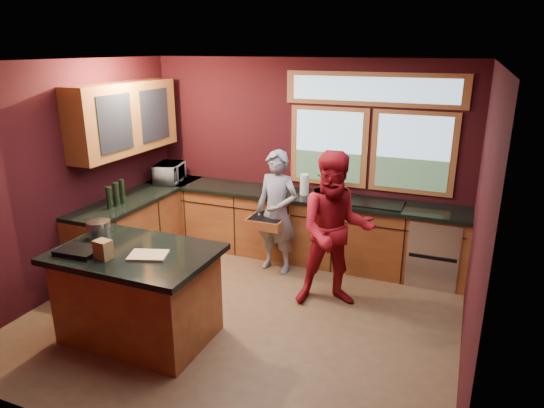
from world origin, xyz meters
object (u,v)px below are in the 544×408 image
Objects in this scene: island at (138,294)px; stock_pot at (99,229)px; person_red at (335,230)px; cutting_board at (148,255)px; person_grey at (277,212)px.

stock_pot reaches higher than island.
cutting_board is (-1.42, -1.46, 0.06)m from person_red.
person_grey is 2.10m from cutting_board.
person_red is (1.62, 1.41, 0.41)m from island.
cutting_board is at bearing -156.04° from person_red.
stock_pot is at bearing 164.74° from island.
island is 4.43× the size of cutting_board.
island is 0.52m from cutting_board.
person_grey is 2.23m from stock_pot.
person_grey is 0.90× the size of person_red.
person_grey is 6.69× the size of stock_pot.
person_grey is at bearing 55.75° from stock_pot.
stock_pot is (-0.55, 0.15, 0.56)m from island.
person_red reaches higher than island.
person_red is 2.51m from stock_pot.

